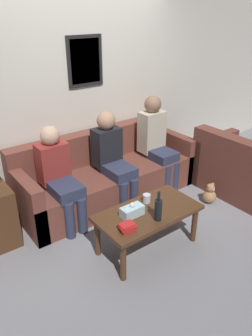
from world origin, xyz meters
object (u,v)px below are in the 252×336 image
person_right (156,139)px  coffee_table (148,216)px  couch_main (107,176)px  person_middle (112,156)px  wine_bottle (158,209)px  drinking_glass (147,198)px  person_left (59,174)px  teddy_bear (210,194)px

person_right → coffee_table: bearing=-134.8°
couch_main → person_middle: size_ratio=2.01×
wine_bottle → person_middle: 1.17m
drinking_glass → person_middle: person_middle is taller
couch_main → person_right: bearing=-10.5°
couch_main → person_right: person_right is taller
drinking_glass → person_left: (-0.58, 0.84, 0.13)m
person_middle → couch_main: bearing=86.2°
wine_bottle → couch_main: bearing=78.0°
person_middle → teddy_bear: person_middle is taller
drinking_glass → person_left: person_left is taller
wine_bottle → drinking_glass: size_ratio=3.38×
wine_bottle → person_left: 1.23m
drinking_glass → person_right: (0.89, 0.85, 0.19)m
couch_main → drinking_glass: 1.02m
wine_bottle → drinking_glass: (0.11, 0.30, -0.07)m
coffee_table → person_middle: 1.04m
person_middle → drinking_glass: bearing=-100.1°
coffee_table → drinking_glass: (0.10, 0.14, 0.11)m
person_middle → person_right: person_right is taller
couch_main → coffee_table: (-0.25, -1.12, 0.09)m
teddy_bear → wine_bottle: bearing=-164.2°
person_left → person_middle: 0.73m
couch_main → drinking_glass: (-0.16, -0.99, 0.20)m
coffee_table → wine_bottle: 0.25m
couch_main → coffee_table: bearing=-102.7°
person_middle → teddy_bear: bearing=-39.1°
wine_bottle → teddy_bear: bearing=15.8°
wine_bottle → teddy_bear: 1.36m
wine_bottle → coffee_table: bearing=83.3°
drinking_glass → person_middle: (0.15, 0.84, 0.15)m
teddy_bear → person_middle: bearing=140.9°
wine_bottle → person_right: (1.00, 1.16, 0.11)m
coffee_table → teddy_bear: (1.21, 0.18, -0.27)m
coffee_table → person_middle: bearing=75.9°
wine_bottle → person_middle: person_middle is taller
person_middle → coffee_table: bearing=-104.1°
drinking_glass → teddy_bear: drinking_glass is taller
person_middle → teddy_bear: (0.97, -0.79, -0.53)m
coffee_table → person_middle: (0.24, 0.97, 0.26)m
person_left → teddy_bear: size_ratio=4.16×
coffee_table → drinking_glass: size_ratio=11.76×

